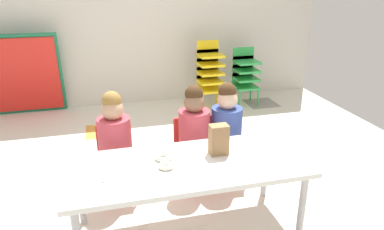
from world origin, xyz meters
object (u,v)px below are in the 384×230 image
object	(u,v)px
craft_table	(187,170)
donut_powdered_loose	(166,166)
seated_child_far_right	(226,125)
seated_child_middle_seat	(194,128)
kid_chair_green_stack	(245,73)
seated_child_near_camera	(115,136)
donut_powdered_on_plate	(164,157)
kid_chair_yellow_stack	(209,71)
paper_plate_near_edge	(164,159)
folded_activity_table	(26,75)
paper_plate_center_table	(111,175)
paper_bag_brown	(219,140)

from	to	relation	value
craft_table	donut_powdered_loose	distance (m)	0.17
seated_child_far_right	donut_powdered_loose	world-z (taller)	seated_child_far_right
seated_child_middle_seat	kid_chair_green_stack	xyz separation A→B (m)	(1.28, 1.97, -0.10)
seated_child_near_camera	donut_powdered_on_plate	distance (m)	0.57
kid_chair_yellow_stack	paper_plate_near_edge	xyz separation A→B (m)	(-1.10, -2.45, 0.04)
kid_chair_yellow_stack	seated_child_near_camera	bearing A→B (deg)	-125.52
paper_plate_near_edge	donut_powdered_on_plate	xyz separation A→B (m)	(0.00, 0.00, 0.02)
donut_powdered_on_plate	seated_child_far_right	bearing A→B (deg)	37.56
seated_child_near_camera	folded_activity_table	xyz separation A→B (m)	(-0.98, 2.28, -0.02)
folded_activity_table	paper_plate_center_table	bearing A→B (deg)	-72.30
seated_child_far_right	seated_child_middle_seat	bearing A→B (deg)	-180.00
seated_child_far_right	folded_activity_table	bearing A→B (deg)	130.06
craft_table	paper_plate_center_table	size ratio (longest dim) A/B	9.04
seated_child_far_right	paper_bag_brown	world-z (taller)	seated_child_far_right
paper_plate_near_edge	paper_plate_center_table	size ratio (longest dim) A/B	1.00
seated_child_near_camera	seated_child_middle_seat	xyz separation A→B (m)	(0.65, 0.00, 0.00)
craft_table	paper_plate_near_edge	bearing A→B (deg)	148.11
seated_child_far_right	donut_powdered_on_plate	size ratio (longest dim) A/B	7.30
folded_activity_table	paper_plate_near_edge	distance (m)	3.05
paper_plate_center_table	craft_table	bearing A→B (deg)	4.19
seated_child_near_camera	paper_plate_near_edge	world-z (taller)	seated_child_near_camera
donut_powdered_on_plate	paper_plate_center_table	bearing A→B (deg)	-160.53
paper_plate_near_edge	seated_child_middle_seat	bearing A→B (deg)	54.40
folded_activity_table	paper_plate_near_edge	size ratio (longest dim) A/B	6.04
folded_activity_table	paper_plate_near_edge	world-z (taller)	folded_activity_table
seated_child_middle_seat	kid_chair_yellow_stack	bearing A→B (deg)	69.06
seated_child_middle_seat	folded_activity_table	size ratio (longest dim) A/B	0.84
craft_table	paper_plate_near_edge	size ratio (longest dim) A/B	9.04
seated_child_near_camera	craft_table	bearing A→B (deg)	-52.23
craft_table	seated_child_middle_seat	bearing A→B (deg)	70.60
kid_chair_yellow_stack	donut_powdered_loose	bearing A→B (deg)	-113.32
folded_activity_table	seated_child_far_right	bearing A→B (deg)	-49.94
seated_child_middle_seat	seated_child_far_right	size ratio (longest dim) A/B	1.00
kid_chair_green_stack	donut_powdered_on_plate	distance (m)	2.95
folded_activity_table	paper_bag_brown	distance (m)	3.25
kid_chair_green_stack	paper_plate_near_edge	distance (m)	2.95
seated_child_far_right	paper_bag_brown	distance (m)	0.56
kid_chair_green_stack	folded_activity_table	distance (m)	2.93
seated_child_near_camera	kid_chair_yellow_stack	size ratio (longest dim) A/B	1.00
paper_plate_near_edge	paper_plate_center_table	xyz separation A→B (m)	(-0.36, -0.13, 0.00)
kid_chair_yellow_stack	paper_plate_center_table	size ratio (longest dim) A/B	5.11
seated_child_near_camera	donut_powdered_loose	size ratio (longest dim) A/B	8.78
paper_bag_brown	paper_plate_center_table	distance (m)	0.77
seated_child_middle_seat	folded_activity_table	bearing A→B (deg)	125.60
paper_plate_center_table	paper_plate_near_edge	bearing A→B (deg)	19.47
seated_child_far_right	paper_bag_brown	bearing A→B (deg)	-115.73
paper_plate_center_table	donut_powdered_loose	distance (m)	0.36
seated_child_middle_seat	kid_chair_green_stack	distance (m)	2.35
paper_plate_near_edge	donut_powdered_loose	size ratio (longest dim) A/B	1.72
seated_child_near_camera	paper_plate_near_edge	xyz separation A→B (m)	(0.30, -0.49, 0.00)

